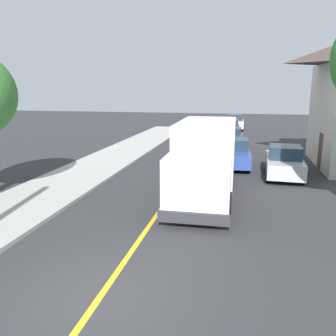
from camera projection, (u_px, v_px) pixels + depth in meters
ground_plane at (100, 298)px, 7.82m from camera, size 120.00×120.00×0.00m
sidewalk_curb at (5, 215)px, 12.72m from camera, size 3.60×60.00×0.15m
centre_line_yellow at (179, 183)px, 17.35m from camera, size 0.16×56.00×0.01m
box_truck at (205, 156)px, 14.81m from camera, size 2.50×7.21×3.20m
parked_car_near at (234, 153)px, 20.82m from camera, size 2.00×4.48×1.67m
parked_car_mid at (230, 140)px, 26.46m from camera, size 1.98×4.47×1.67m
parked_car_far at (229, 129)px, 33.62m from camera, size 1.82×4.41×1.67m
parked_car_furthest at (235, 122)px, 39.76m from camera, size 1.84×4.42×1.67m
parked_van_across at (284, 162)px, 18.38m from camera, size 1.98×4.47×1.67m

